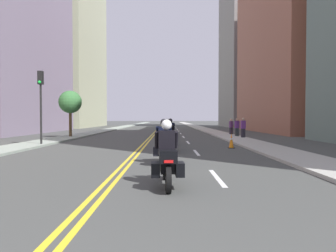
{
  "coord_description": "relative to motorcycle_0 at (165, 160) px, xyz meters",
  "views": [
    {
      "loc": [
        1.5,
        -0.21,
        1.66
      ],
      "look_at": [
        1.58,
        18.09,
        1.18
      ],
      "focal_mm": 31.56,
      "sensor_mm": 36.0,
      "label": 1
    }
  ],
  "objects": [
    {
      "name": "building_right_1",
      "position": [
        15.42,
        29.23,
        9.91
      ],
      "size": [
        9.08,
        20.35,
        21.13
      ],
      "color": "brown",
      "rests_on": "ground"
    },
    {
      "name": "traffic_light_near",
      "position": [
        -7.62,
        10.6,
        2.45
      ],
      "size": [
        0.28,
        0.38,
        4.49
      ],
      "color": "black",
      "rests_on": "ground"
    },
    {
      "name": "motorcycle_5",
      "position": [
        0.03,
        19.08,
        0.0
      ],
      "size": [
        0.77,
        2.11,
        1.62
      ],
      "rotation": [
        0.0,
        0.0,
        0.03
      ],
      "color": "black",
      "rests_on": "ground"
    },
    {
      "name": "sidewalk_left",
      "position": [
        -8.32,
        41.08,
        -0.6
      ],
      "size": [
        2.21,
        144.0,
        0.12
      ],
      "primitive_type": "cube",
      "color": "gray",
      "rests_on": "ground"
    },
    {
      "name": "motorcycle_6",
      "position": [
        0.19,
        23.32,
        -0.01
      ],
      "size": [
        0.77,
        2.19,
        1.63
      ],
      "rotation": [
        0.0,
        0.0,
        0.03
      ],
      "color": "black",
      "rests_on": "ground"
    },
    {
      "name": "traffic_cone_0",
      "position": [
        3.55,
        9.23,
        -0.25
      ],
      "size": [
        0.33,
        0.33,
        0.82
      ],
      "color": "black",
      "rests_on": "ground"
    },
    {
      "name": "centreline_yellow_inner",
      "position": [
        -1.59,
        41.08,
        -0.65
      ],
      "size": [
        0.12,
        132.0,
        0.01
      ],
      "primitive_type": "cube",
      "color": "yellow",
      "rests_on": "ground"
    },
    {
      "name": "motorcycle_4",
      "position": [
        -0.13,
        15.48,
        -0.01
      ],
      "size": [
        0.77,
        2.21,
        1.64
      ],
      "rotation": [
        0.0,
        0.0,
        -0.03
      ],
      "color": "black",
      "rests_on": "ground"
    },
    {
      "name": "pedestrian_1",
      "position": [
        6.14,
        21.37,
        0.17
      ],
      "size": [
        0.49,
        0.4,
        1.61
      ],
      "rotation": [
        0.0,
        0.0,
        0.58
      ],
      "color": "#2B242E",
      "rests_on": "ground"
    },
    {
      "name": "ground_plane",
      "position": [
        -1.47,
        41.08,
        -0.66
      ],
      "size": [
        264.0,
        264.0,
        0.0
      ],
      "primitive_type": "plane",
      "color": "#414340"
    },
    {
      "name": "building_left_2",
      "position": [
        -17.2,
        49.36,
        14.83
      ],
      "size": [
        6.75,
        20.8,
        30.98
      ],
      "color": "#A7AB89",
      "rests_on": "ground"
    },
    {
      "name": "centreline_yellow_outer",
      "position": [
        -1.35,
        41.08,
        -0.65
      ],
      "size": [
        0.12,
        132.0,
        0.01
      ],
      "primitive_type": "cube",
      "color": "yellow",
      "rests_on": "ground"
    },
    {
      "name": "motorcycle_7",
      "position": [
        0.12,
        26.63,
        0.0
      ],
      "size": [
        0.78,
        2.2,
        1.62
      ],
      "rotation": [
        0.0,
        0.0,
        0.06
      ],
      "color": "black",
      "rests_on": "ground"
    },
    {
      "name": "lane_dashes_white",
      "position": [
        1.4,
        22.08,
        -0.65
      ],
      "size": [
        0.14,
        56.4,
        0.01
      ],
      "color": "silver",
      "rests_on": "ground"
    },
    {
      "name": "sidewalk_right",
      "position": [
        5.38,
        41.08,
        -0.6
      ],
      "size": [
        2.21,
        144.0,
        0.12
      ],
      "primitive_type": "cube",
      "color": "#A6A49C",
      "rests_on": "ground"
    },
    {
      "name": "motorcycle_0",
      "position": [
        0.0,
        0.0,
        0.0
      ],
      "size": [
        0.78,
        2.1,
        1.63
      ],
      "rotation": [
        0.0,
        0.0,
        0.06
      ],
      "color": "black",
      "rests_on": "ground"
    },
    {
      "name": "motorcycle_1",
      "position": [
        -0.12,
        3.49,
        0.02
      ],
      "size": [
        0.77,
        2.16,
        1.65
      ],
      "rotation": [
        0.0,
        0.0,
        0.03
      ],
      "color": "black",
      "rests_on": "ground"
    },
    {
      "name": "building_right_2",
      "position": [
        14.4,
        49.1,
        13.35
      ],
      "size": [
        7.03,
        14.9,
        28.02
      ],
      "color": "gray",
      "rests_on": "ground"
    },
    {
      "name": "street_tree_0",
      "position": [
        -8.32,
        18.07,
        2.36
      ],
      "size": [
        1.93,
        1.93,
        4.02
      ],
      "color": "#4D3922",
      "rests_on": "ground"
    },
    {
      "name": "motorcycle_2",
      "position": [
        0.03,
        7.67,
        -0.01
      ],
      "size": [
        0.77,
        2.11,
        1.57
      ],
      "rotation": [
        0.0,
        0.0,
        -0.01
      ],
      "color": "black",
      "rests_on": "ground"
    },
    {
      "name": "pedestrian_2",
      "position": [
        6.02,
        18.43,
        0.2
      ],
      "size": [
        0.42,
        0.34,
        1.66
      ],
      "rotation": [
        0.0,
        0.0,
        0.4
      ],
      "color": "#262C2D",
      "rests_on": "ground"
    },
    {
      "name": "motorcycle_3",
      "position": [
        0.18,
        11.37,
        -0.0
      ],
      "size": [
        0.78,
        2.1,
        1.65
      ],
      "rotation": [
        0.0,
        0.0,
        0.05
      ],
      "color": "black",
      "rests_on": "ground"
    },
    {
      "name": "building_left_1",
      "position": [
        -18.32,
        26.69,
        11.38
      ],
      "size": [
        8.98,
        18.66,
        24.07
      ],
      "color": "gray",
      "rests_on": "ground"
    },
    {
      "name": "pedestrian_0",
      "position": [
        6.09,
        16.62,
        0.22
      ],
      "size": [
        0.41,
        0.33,
        1.71
      ],
      "rotation": [
        0.0,
        0.0,
        3.49
      ],
      "color": "#26222B",
      "rests_on": "ground"
    }
  ]
}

